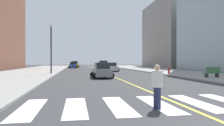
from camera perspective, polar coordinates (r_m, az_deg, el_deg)
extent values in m
cube|color=gray|center=(29.84, 24.28, -3.04)|extent=(10.00, 120.00, 0.15)
cube|color=gray|center=(25.94, -27.11, -3.57)|extent=(10.00, 120.00, 0.15)
cube|color=silver|center=(9.09, -21.67, -11.53)|extent=(0.90, 4.00, 0.01)
cube|color=silver|center=(8.90, -10.01, -11.76)|extent=(0.90, 4.00, 0.01)
cube|color=silver|center=(9.07, 1.68, -11.52)|extent=(0.90, 4.00, 0.01)
cube|color=silver|center=(9.58, 12.50, -10.88)|extent=(0.90, 4.00, 0.01)
cube|color=silver|center=(10.38, 21.88, -10.01)|extent=(0.90, 4.00, 0.01)
cube|color=yellow|center=(44.95, -4.01, -1.90)|extent=(0.16, 80.00, 0.01)
cube|color=gray|center=(71.14, 18.29, 7.34)|extent=(18.00, 24.00, 20.79)
cube|color=#2D479E|center=(57.73, -10.70, -0.75)|extent=(1.90, 3.98, 0.84)
cube|color=#1E2328|center=(57.48, -10.70, 0.00)|extent=(1.56, 2.01, 0.71)
cylinder|color=black|center=(58.97, -9.83, -1.03)|extent=(0.64, 0.23, 0.64)
cylinder|color=black|center=(58.94, -11.60, -1.04)|extent=(0.64, 0.23, 0.64)
cylinder|color=black|center=(56.54, -9.76, -1.10)|extent=(0.64, 0.23, 0.64)
cylinder|color=black|center=(56.51, -11.60, -1.10)|extent=(0.64, 0.23, 0.64)
cube|color=red|center=(49.22, -2.45, -0.83)|extent=(2.24, 4.64, 0.98)
cube|color=#1E2328|center=(49.48, -2.50, 0.19)|extent=(1.83, 2.35, 0.83)
cylinder|color=black|center=(47.67, -3.42, -1.33)|extent=(0.75, 0.27, 0.74)
cylinder|color=black|center=(48.03, -0.93, -1.31)|extent=(0.75, 0.27, 0.74)
cylinder|color=black|center=(50.47, -3.89, -1.23)|extent=(0.75, 0.27, 0.74)
cylinder|color=black|center=(50.81, -1.54, -1.22)|extent=(0.75, 0.27, 0.74)
cube|color=#B7B7BC|center=(38.06, 0.00, -1.44)|extent=(1.68, 3.70, 0.79)
cube|color=#1E2328|center=(38.26, -0.05, -0.36)|extent=(1.41, 1.85, 0.67)
cylinder|color=black|center=(36.81, -1.00, -1.98)|extent=(0.60, 0.19, 0.60)
cylinder|color=black|center=(37.11, 1.60, -1.96)|extent=(0.60, 0.19, 0.60)
cylinder|color=black|center=(39.07, -1.52, -1.83)|extent=(0.60, 0.19, 0.60)
cylinder|color=black|center=(39.35, 0.95, -1.82)|extent=(0.60, 0.19, 0.60)
cube|color=gold|center=(63.90, -10.17, -0.57)|extent=(2.05, 4.35, 0.92)
cube|color=#1E2328|center=(63.64, -10.16, 0.18)|extent=(1.69, 2.19, 0.78)
cylinder|color=black|center=(65.27, -9.31, -0.86)|extent=(0.70, 0.24, 0.70)
cylinder|color=black|center=(65.24, -11.06, -0.86)|extent=(0.70, 0.24, 0.70)
cylinder|color=black|center=(62.60, -9.24, -0.92)|extent=(0.70, 0.24, 0.70)
cylinder|color=black|center=(62.57, -11.06, -0.92)|extent=(0.70, 0.24, 0.70)
cube|color=slate|center=(23.52, -2.84, -2.55)|extent=(1.87, 3.96, 0.84)
cube|color=#1E2328|center=(23.27, -2.76, -0.72)|extent=(1.54, 1.99, 0.71)
cylinder|color=black|center=(24.88, -1.18, -3.13)|extent=(0.64, 0.22, 0.63)
cylinder|color=black|center=(24.63, -5.33, -3.17)|extent=(0.64, 0.22, 0.63)
cylinder|color=black|center=(22.50, -0.11, -3.51)|extent=(0.64, 0.22, 0.63)
cylinder|color=black|center=(22.23, -4.70, -3.57)|extent=(0.64, 0.22, 0.63)
cube|color=#33603D|center=(24.73, 25.69, -2.47)|extent=(1.85, 0.73, 0.08)
cube|color=#33603D|center=(24.54, 26.06, -1.70)|extent=(1.80, 0.23, 0.60)
cube|color=#2D2D33|center=(24.31, 24.48, -3.13)|extent=(0.15, 0.48, 0.44)
cube|color=#2D2D33|center=(25.19, 26.85, -3.02)|extent=(0.15, 0.48, 0.44)
cylinder|color=#232847|center=(8.61, 11.99, -9.26)|extent=(0.20, 0.20, 0.87)
cylinder|color=#232847|center=(8.45, 12.58, -9.45)|extent=(0.20, 0.20, 0.87)
cylinder|color=beige|center=(8.43, 12.29, -4.25)|extent=(0.44, 0.44, 0.65)
sphere|color=tan|center=(8.41, 12.29, -1.23)|extent=(0.24, 0.24, 0.24)
cylinder|color=red|center=(29.91, 15.33, -2.18)|extent=(0.26, 0.26, 0.70)
sphere|color=red|center=(29.89, 15.33, -1.36)|extent=(0.22, 0.22, 0.22)
cylinder|color=#38383D|center=(30.55, -16.37, 3.45)|extent=(0.20, 0.20, 6.65)
sphere|color=silver|center=(30.93, -16.38, 9.90)|extent=(0.44, 0.44, 0.44)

